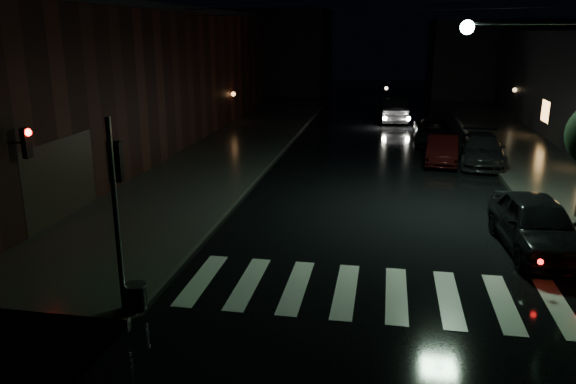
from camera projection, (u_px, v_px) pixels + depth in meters
The scene contains 15 objects.
ground at pixel (243, 292), 13.38m from camera, with size 120.00×120.00×0.00m, color black.
sidewalk_left at pixel (216, 156), 27.44m from camera, with size 6.00×44.00×0.15m, color #282826.
sidewalk_right at pixel (540, 169), 24.93m from camera, with size 4.00×44.00×0.15m, color #282826.
building_left at pixel (97, 80), 29.55m from camera, with size 10.00×36.00×7.00m, color black.
building_far_left at pixel (258, 51), 56.52m from camera, with size 14.00×10.00×8.00m, color black.
building_far_right at pixel (507, 58), 52.64m from camera, with size 14.00×10.00×7.00m, color black.
crosswalk at pixel (371, 292), 13.35m from camera, with size 9.00×3.00×0.01m, color beige.
signal_pole_corner at pixel (127, 248), 11.93m from camera, with size 0.68×0.61×4.20m.
signal_red_facade at pixel (26, 141), 15.54m from camera, with size 0.54×0.28×0.85m.
utility_pole at pixel (575, 78), 17.25m from camera, with size 4.92×0.44×8.00m.
parked_car_a at pixel (536, 224), 15.73m from camera, with size 1.85×4.61×1.57m, color black.
parked_car_b at pixel (442, 150), 26.18m from camera, with size 1.38×3.96×1.30m, color black.
parked_car_c at pixel (482, 150), 25.97m from camera, with size 1.94×4.78×1.39m, color black.
parked_car_d at pixel (435, 132), 30.65m from camera, with size 2.21×4.80×1.33m, color black.
oncoming_car at pixel (392, 110), 38.04m from camera, with size 1.69×4.85×1.60m, color black.
Camera 1 is at (3.18, -11.82, 6.01)m, focal length 35.00 mm.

